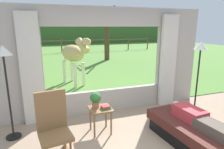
% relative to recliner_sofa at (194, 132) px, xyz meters
% --- Properties ---
extents(back_wall_with_window, '(5.20, 0.12, 2.55)m').
position_rel_recliner_sofa_xyz_m(back_wall_with_window, '(-1.06, 1.95, 1.03)').
color(back_wall_with_window, '#ADA599').
rests_on(back_wall_with_window, ground_plane).
extents(curtain_panel_left, '(0.44, 0.10, 2.40)m').
position_rel_recliner_sofa_xyz_m(curtain_panel_left, '(-2.75, 1.81, 0.98)').
color(curtain_panel_left, beige).
rests_on(curtain_panel_left, ground_plane).
extents(curtain_panel_right, '(0.44, 0.10, 2.40)m').
position_rel_recliner_sofa_xyz_m(curtain_panel_right, '(0.63, 1.81, 0.98)').
color(curtain_panel_right, beige).
rests_on(curtain_panel_right, ground_plane).
extents(outdoor_pasture_lawn, '(36.00, 21.68, 0.02)m').
position_rel_recliner_sofa_xyz_m(outdoor_pasture_lawn, '(-1.06, 12.85, -0.21)').
color(outdoor_pasture_lawn, '#568438').
rests_on(outdoor_pasture_lawn, ground_plane).
extents(distant_hill_ridge, '(36.00, 2.00, 2.40)m').
position_rel_recliner_sofa_xyz_m(distant_hill_ridge, '(-1.06, 22.69, 0.98)').
color(distant_hill_ridge, '#3A5D2B').
rests_on(distant_hill_ridge, ground_plane).
extents(recliner_sofa, '(1.05, 1.78, 0.42)m').
position_rel_recliner_sofa_xyz_m(recliner_sofa, '(0.00, 0.00, 0.00)').
color(recliner_sofa, black).
rests_on(recliner_sofa, ground_plane).
extents(reclining_person, '(0.39, 1.44, 0.22)m').
position_rel_recliner_sofa_xyz_m(reclining_person, '(0.00, -0.05, 0.30)').
color(reclining_person, '#B23338').
rests_on(reclining_person, recliner_sofa).
extents(rocking_chair, '(0.56, 0.74, 1.12)m').
position_rel_recliner_sofa_xyz_m(rocking_chair, '(-2.42, 0.42, 0.33)').
color(rocking_chair, brown).
rests_on(rocking_chair, ground_plane).
extents(side_table, '(0.44, 0.44, 0.52)m').
position_rel_recliner_sofa_xyz_m(side_table, '(-1.50, 0.95, 0.21)').
color(side_table, brown).
rests_on(side_table, ground_plane).
extents(potted_plant, '(0.22, 0.22, 0.32)m').
position_rel_recliner_sofa_xyz_m(potted_plant, '(-1.58, 1.01, 0.48)').
color(potted_plant, '#9E6042').
rests_on(potted_plant, side_table).
extents(book_stack, '(0.21, 0.14, 0.06)m').
position_rel_recliner_sofa_xyz_m(book_stack, '(-1.40, 0.89, 0.33)').
color(book_stack, '#337247').
rests_on(book_stack, side_table).
extents(floor_lamp_left, '(0.32, 0.32, 1.79)m').
position_rel_recliner_sofa_xyz_m(floor_lamp_left, '(-3.15, 1.30, 1.23)').
color(floor_lamp_left, black).
rests_on(floor_lamp_left, ground_plane).
extents(floor_lamp_right, '(0.32, 0.32, 1.78)m').
position_rel_recliner_sofa_xyz_m(floor_lamp_right, '(0.88, 0.97, 1.22)').
color(floor_lamp_right, black).
rests_on(floor_lamp_right, ground_plane).
extents(horse, '(0.99, 1.80, 1.73)m').
position_rel_recliner_sofa_xyz_m(horse, '(-1.47, 4.46, 0.94)').
color(horse, tan).
rests_on(horse, outdoor_pasture_lawn).
extents(pasture_tree, '(1.39, 1.33, 3.31)m').
position_rel_recliner_sofa_xyz_m(pasture_tree, '(1.33, 9.37, 1.37)').
color(pasture_tree, '#4C3823').
rests_on(pasture_tree, outdoor_pasture_lawn).
extents(pasture_fence_line, '(16.10, 0.10, 1.10)m').
position_rel_recliner_sofa_xyz_m(pasture_fence_line, '(-1.06, 14.14, 0.53)').
color(pasture_fence_line, brown).
rests_on(pasture_fence_line, outdoor_pasture_lawn).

